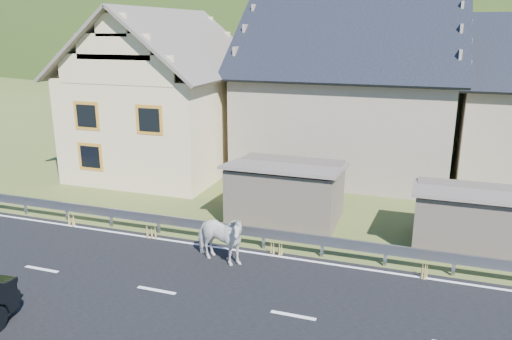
% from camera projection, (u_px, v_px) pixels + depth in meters
% --- Properties ---
extents(ground, '(160.00, 160.00, 0.00)m').
position_uv_depth(ground, '(293.00, 317.00, 12.91)').
color(ground, '#3D4D20').
rests_on(ground, ground).
extents(road, '(60.00, 7.00, 0.04)m').
position_uv_depth(road, '(293.00, 316.00, 12.90)').
color(road, black).
rests_on(road, ground).
extents(lane_markings, '(60.00, 6.60, 0.01)m').
position_uv_depth(lane_markings, '(293.00, 315.00, 12.90)').
color(lane_markings, silver).
rests_on(lane_markings, road).
extents(guardrail, '(28.10, 0.09, 0.75)m').
position_uv_depth(guardrail, '(322.00, 241.00, 16.11)').
color(guardrail, '#93969B').
rests_on(guardrail, ground).
extents(shed_left, '(4.30, 3.30, 2.40)m').
position_uv_depth(shed_left, '(286.00, 193.00, 19.14)').
color(shed_left, '#685C4E').
rests_on(shed_left, ground).
extents(shed_right, '(3.80, 2.90, 2.20)m').
position_uv_depth(shed_right, '(469.00, 220.00, 16.71)').
color(shed_right, '#685C4E').
rests_on(shed_right, ground).
extents(house_cream, '(7.80, 9.80, 8.30)m').
position_uv_depth(house_cream, '(166.00, 85.00, 25.72)').
color(house_cream, beige).
rests_on(house_cream, ground).
extents(house_stone_a, '(10.80, 9.80, 8.90)m').
position_uv_depth(house_stone_a, '(350.00, 80.00, 25.60)').
color(house_stone_a, gray).
rests_on(house_stone_a, ground).
extents(mountain, '(440.00, 280.00, 260.00)m').
position_uv_depth(mountain, '(431.00, 106.00, 180.76)').
color(mountain, '#213614').
rests_on(mountain, ground).
extents(conifer_patch, '(76.00, 50.00, 28.00)m').
position_uv_depth(conifer_patch, '(195.00, 32.00, 128.39)').
color(conifer_patch, black).
rests_on(conifer_patch, ground).
extents(horse, '(1.34, 2.14, 1.67)m').
position_uv_depth(horse, '(219.00, 238.00, 15.59)').
color(horse, silver).
rests_on(horse, road).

